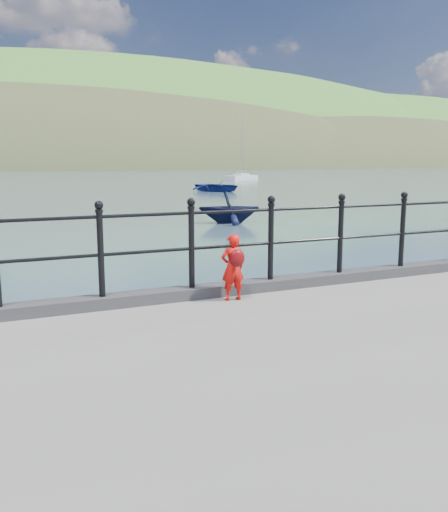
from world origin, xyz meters
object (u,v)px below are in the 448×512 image
railing (232,235)px  launch_blue (218,186)px  sailboat_far (241,178)px  launch_navy (229,207)px  child (233,267)px

railing → launch_blue: (17.34, 39.86, -1.32)m
launch_blue → sailboat_far: bearing=34.7°
launch_navy → child: bearing=173.4°
launch_blue → launch_navy: launch_navy is taller
launch_blue → launch_navy: size_ratio=1.75×
child → launch_navy: 17.80m
railing → sailboat_far: bearing=63.7°
launch_navy → sailboat_far: bearing=-8.6°
launch_navy → sailboat_far: size_ratio=0.27×
railing → launch_navy: railing is taller
launch_blue → sailboat_far: 30.11m
railing → launch_navy: (7.31, 15.81, -1.10)m
child → sailboat_far: bearing=-115.0°
railing → sailboat_far: size_ratio=1.80×
launch_navy → sailboat_far: sailboat_far is taller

